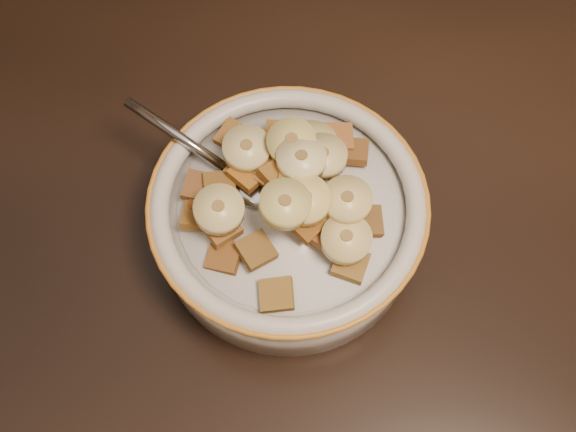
{
  "coord_description": "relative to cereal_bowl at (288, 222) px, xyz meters",
  "views": [
    {
      "loc": [
        0.21,
        -0.35,
        1.2
      ],
      "look_at": [
        0.22,
        -0.13,
        0.78
      ],
      "focal_mm": 45.0,
      "sensor_mm": 36.0,
      "label": 1
    }
  ],
  "objects": [
    {
      "name": "floor",
      "position": [
        -0.22,
        0.13,
        -0.82
      ],
      "size": [
        4.0,
        4.5,
        0.1
      ],
      "primitive_type": "cube",
      "color": "#422816",
      "rests_on": "ground"
    },
    {
      "name": "cereal_bowl",
      "position": [
        0.0,
        0.0,
        0.0
      ],
      "size": [
        0.17,
        0.17,
        0.04
      ],
      "primitive_type": "cylinder",
      "color": "#B4B1A9",
      "rests_on": "table"
    },
    {
      "name": "milk",
      "position": [
        0.0,
        0.0,
        0.02
      ],
      "size": [
        0.14,
        0.14,
        0.0
      ],
      "primitive_type": "cylinder",
      "color": "silver",
      "rests_on": "cereal_bowl"
    },
    {
      "name": "spoon",
      "position": [
        -0.02,
        0.02,
        0.03
      ],
      "size": [
        0.05,
        0.05,
        0.01
      ],
      "primitive_type": "ellipsoid",
      "rotation": [
        0.0,
        0.0,
        4.09
      ],
      "color": "#9FA2AD",
      "rests_on": "cereal_bowl"
    },
    {
      "name": "cereal_square_0",
      "position": [
        0.05,
        0.04,
        0.03
      ],
      "size": [
        0.02,
        0.02,
        0.01
      ],
      "primitive_type": "cube",
      "rotation": [
        0.2,
        0.07,
        2.96
      ],
      "color": "brown",
      "rests_on": "milk"
    },
    {
      "name": "cereal_square_1",
      "position": [
        -0.02,
        0.02,
        0.04
      ],
      "size": [
        0.03,
        0.03,
        0.01
      ],
      "primitive_type": "cube",
      "rotation": [
        0.02,
        0.1,
        0.78
      ],
      "color": "brown",
      "rests_on": "milk"
    },
    {
      "name": "cereal_square_2",
      "position": [
        -0.01,
        -0.06,
        0.03
      ],
      "size": [
        0.02,
        0.02,
        0.01
      ],
      "primitive_type": "cube",
      "rotation": [
        -0.19,
        -0.08,
        1.58
      ],
      "color": "olive",
      "rests_on": "milk"
    },
    {
      "name": "cereal_square_3",
      "position": [
        0.0,
        -0.0,
        0.05
      ],
      "size": [
        0.02,
        0.02,
        0.01
      ],
      "primitive_type": "cube",
      "rotation": [
        0.2,
        0.13,
        1.4
      ],
      "color": "olive",
      "rests_on": "milk"
    },
    {
      "name": "cereal_square_4",
      "position": [
        -0.04,
        0.01,
        0.03
      ],
      "size": [
        0.02,
        0.02,
        0.01
      ],
      "primitive_type": "cube",
      "rotation": [
        0.07,
        0.0,
        1.64
      ],
      "color": "brown",
      "rests_on": "milk"
    },
    {
      "name": "cereal_square_5",
      "position": [
        0.05,
        -0.02,
        0.03
      ],
      "size": [
        0.02,
        0.02,
        0.01
      ],
      "primitive_type": "cube",
      "rotation": [
        0.18,
        -0.09,
        1.57
      ],
      "color": "brown",
      "rests_on": "milk"
    },
    {
      "name": "cereal_square_6",
      "position": [
        0.04,
        0.05,
        0.03
      ],
      "size": [
        0.02,
        0.02,
        0.01
      ],
      "primitive_type": "cube",
      "rotation": [
        0.07,
        -0.03,
        1.54
      ],
      "color": "brown",
      "rests_on": "milk"
    },
    {
      "name": "cereal_square_7",
      "position": [
        -0.0,
        0.05,
        0.03
      ],
      "size": [
        0.02,
        0.02,
        0.01
      ],
      "primitive_type": "cube",
      "rotation": [
        -0.12,
        -0.05,
        3.06
      ],
      "color": "brown",
      "rests_on": "milk"
    },
    {
      "name": "cereal_square_8",
      "position": [
        0.01,
        -0.02,
        0.04
      ],
      "size": [
        0.02,
        0.02,
        0.01
      ],
      "primitive_type": "cube",
      "rotation": [
        0.1,
        -0.09,
        0.11
      ],
      "color": "brown",
      "rests_on": "milk"
    },
    {
      "name": "cereal_square_9",
      "position": [
        -0.0,
        0.01,
        0.05
      ],
      "size": [
        0.03,
        0.03,
        0.01
      ],
      "primitive_type": "cube",
      "rotation": [
        0.15,
        -0.03,
        2.19
      ],
      "color": "brown",
      "rests_on": "milk"
    },
    {
      "name": "cereal_square_10",
      "position": [
        -0.06,
        -0.01,
        0.03
      ],
      "size": [
        0.02,
        0.02,
        0.01
      ],
      "primitive_type": "cube",
      "rotation": [
        0.25,
        -0.04,
        2.98
      ],
      "color": "brown",
      "rests_on": "milk"
    },
    {
      "name": "cereal_square_11",
      "position": [
        -0.05,
        0.01,
        0.03
      ],
      "size": [
        0.02,
        0.02,
        0.01
      ],
      "primitive_type": "cube",
      "rotation": [
        -0.2,
        0.07,
        1.4
      ],
      "color": "brown",
      "rests_on": "milk"
    },
    {
      "name": "cereal_square_12",
      "position": [
        0.01,
        0.04,
        0.03
      ],
      "size": [
        0.03,
        0.03,
        0.01
      ],
      "primitive_type": "cube",
      "rotation": [
        -0.2,
        -0.15,
        0.33
      ],
      "color": "#9D5E1B",
      "rests_on": "milk"
    },
    {
      "name": "cereal_square_13",
      "position": [
        -0.03,
        0.02,
        0.03
      ],
      "size": [
        0.03,
        0.03,
        0.01
      ],
      "primitive_type": "cube",
      "rotation": [
        0.14,
        0.06,
        0.89
      ],
      "color": "brown",
      "rests_on": "milk"
    },
    {
      "name": "cereal_square_14",
      "position": [
        -0.02,
        -0.03,
        0.03
      ],
      "size": [
        0.03,
        0.03,
        0.01
      ],
      "primitive_type": "cube",
      "rotation": [
        0.09,
        0.13,
        0.52
      ],
      "color": "brown",
      "rests_on": "milk"
    },
    {
      "name": "cereal_square_15",
      "position": [
        -0.03,
        0.05,
        0.03
      ],
      "size": [
        0.03,
        0.03,
        0.01
      ],
      "primitive_type": "cube",
      "rotation": [
        -0.08,
        -0.09,
        2.53
      ],
      "color": "brown",
      "rests_on": "milk"
    },
    {
      "name": "cereal_square_16",
      "position": [
        0.0,
        0.05,
        0.03
      ],
      "size": [
        0.03,
        0.03,
        0.01
      ],
      "primitive_type": "cube",
      "rotation": [
        0.15,
        0.04,
        2.44
      ],
      "color": "olive",
      "rests_on": "milk"
    },
    {
      "name": "cereal_square_17",
      "position": [
        -0.04,
        -0.02,
        0.03
      ],
      "size": [
        0.03,
        0.03,
        0.01
      ],
      "primitive_type": "cube",
      "rotation": [
        0.01,
        0.12,
        0.58
      ],
      "color": "brown",
      "rests_on": "milk"
    },
    {
      "name": "cereal_square_18",
      "position": [
        0.03,
        -0.0,
        0.04
      ],
      "size": [
        0.03,
        0.03,
        0.01
      ],
      "primitive_type": "cube",
      "rotation": [
        -0.25,
        -0.16,
        1.33
      ],
      "color": "brown",
      "rests_on": "milk"
    },
    {
      "name": "cereal_square_19",
      "position": [
        0.01,
        -0.02,
        0.04
      ],
      "size": [
        0.03,
        0.03,
        0.01
      ],
      "primitive_type": "cube",
      "rotation": [
        0.22,
        0.04,
        0.77
      ],
      "color": "brown",
      "rests_on": "milk"
    },
    {
      "name": "cereal_square_20",
      "position": [
        0.04,
        -0.04,
        0.03
      ],
      "size": [
        0.03,
        0.03,
        0.01
      ],
      "primitive_type": "cube",
      "rotation": [
        0.01,
        -0.04,
        2.73
      ],
      "color": "olive",
      "rests_on": "milk"
    },
    {
      "name": "cereal_square_21",
      "position": [
        -0.04,
        -0.03,
        0.03
      ],
      "size": [
        0.03,
        0.03,
        0.01
      ],
      "primitive_type": "cube",
      "rotation": [
        -0.17,
        -0.11,
        1.24
      ],
      "color": "brown",
      "rests_on": "milk"
    },
    {
      "name": "cereal_square_22",
      "position": [
        -0.06,
        0.01,
        0.03
      ],
      "size": [
        0.03,
        0.02,
        0.01
      ],
      "primitive_type": "cube",
      "rotation": [
        -0.01,
        -0.1,
        2.87
      ],
      "color": "brown",
      "rests_on": "milk"
    },
    {
      "name": "cereal_square_23",
      "position": [
        0.01,
        0.05,
        0.03
      ],
      "size": [
        0.03,
        0.03,
        0.01
      ],
      "primitive_type": "cube",
      "rotation": [
        0.16,
        -0.09,
        2.59
      ],
      "color": "brown",
      "rests_on": "milk"
    },
    {
      "name": "cereal_square_24",
      "position": [
        -0.01,
        0.02,
        0.04
      ],
      "size": [
        0.03,
        0.03,
        0.01
      ],
      "primitive_type": "cube",
      "rotation": [
        -0.22,
        -0.16,
        0.83
      ],
      "color": "#9D652C",
      "rests_on": "milk"
    },
    {
      "name": "cereal_square_25",
      "position": [
        -0.05,
        0.01,
        0.03
      ],
      "size": [
        0.03,
        0.03,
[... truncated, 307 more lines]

